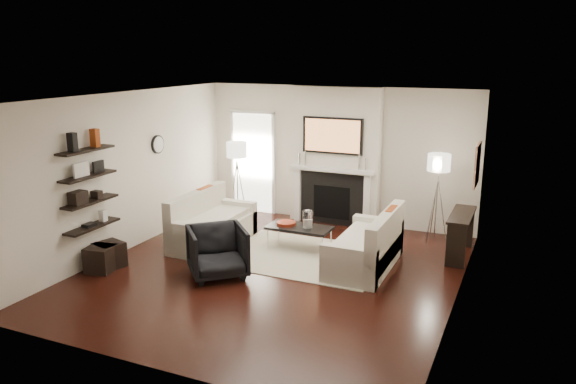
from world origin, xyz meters
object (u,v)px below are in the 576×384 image
at_px(ottoman_near, 110,255).
at_px(lamp_right_shade, 439,163).
at_px(coffee_table, 299,228).
at_px(loveseat_left_base, 213,232).
at_px(armchair, 217,249).
at_px(loveseat_right_base, 364,255).
at_px(lamp_left_shade, 237,150).

bearing_deg(ottoman_near, lamp_right_shade, 36.69).
relative_size(coffee_table, lamp_right_shade, 2.75).
distance_m(loveseat_left_base, ottoman_near, 1.88).
relative_size(coffee_table, armchair, 1.29).
bearing_deg(loveseat_right_base, armchair, -147.26).
bearing_deg(lamp_right_shade, armchair, -132.56).
relative_size(lamp_left_shade, ottoman_near, 1.00).
height_order(lamp_right_shade, ottoman_near, lamp_right_shade).
bearing_deg(ottoman_near, loveseat_left_base, 60.48).
height_order(armchair, lamp_right_shade, lamp_right_shade).
bearing_deg(loveseat_left_base, coffee_table, 11.63).
bearing_deg(ottoman_near, lamp_left_shade, 78.71).
xyz_separation_m(lamp_left_shade, lamp_right_shade, (3.90, 0.26, 0.00)).
xyz_separation_m(loveseat_right_base, coffee_table, (-1.25, 0.33, 0.19)).
height_order(loveseat_left_base, lamp_left_shade, lamp_left_shade).
distance_m(lamp_right_shade, ottoman_near, 5.77).
xyz_separation_m(armchair, ottoman_near, (-1.77, -0.37, -0.23)).
bearing_deg(lamp_left_shade, loveseat_right_base, -25.62).
height_order(coffee_table, armchair, armchair).
xyz_separation_m(loveseat_right_base, ottoman_near, (-3.71, -1.62, -0.01)).
relative_size(loveseat_left_base, armchair, 2.12).
distance_m(loveseat_left_base, lamp_left_shade, 1.95).
height_order(lamp_left_shade, ottoman_near, lamp_left_shade).
height_order(lamp_left_shade, lamp_right_shade, same).
height_order(armchair, ottoman_near, armchair).
relative_size(loveseat_left_base, loveseat_right_base, 1.00).
relative_size(armchair, ottoman_near, 2.13).
distance_m(loveseat_left_base, loveseat_right_base, 2.79).
relative_size(coffee_table, ottoman_near, 2.75).
xyz_separation_m(armchair, lamp_right_shade, (2.75, 2.99, 1.02)).
bearing_deg(loveseat_right_base, ottoman_near, -156.40).
relative_size(coffee_table, lamp_left_shade, 2.75).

